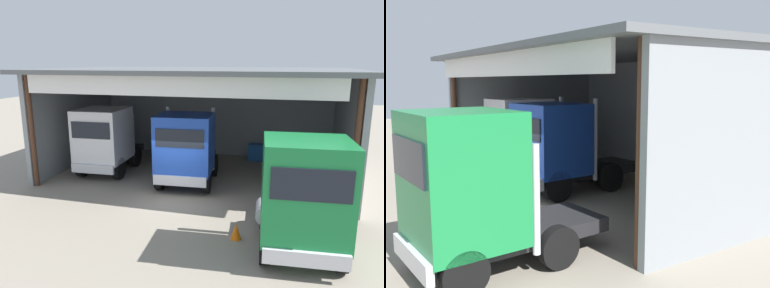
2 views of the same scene
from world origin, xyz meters
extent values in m
plane|color=gray|center=(0.00, 0.00, 0.00)|extent=(80.00, 80.00, 0.00)
cube|color=gray|center=(0.00, 8.40, 2.66)|extent=(14.54, 0.24, 5.32)
cube|color=gray|center=(-7.27, 4.20, 2.66)|extent=(0.24, 8.40, 5.32)
cube|color=gray|center=(7.27, 4.20, 2.66)|extent=(0.24, 8.40, 5.32)
cube|color=slate|center=(0.00, 3.81, 5.42)|extent=(15.14, 9.17, 0.20)
cylinder|color=#4C2D1E|center=(-7.02, 0.15, 2.66)|extent=(0.24, 0.24, 5.32)
cylinder|color=#4C2D1E|center=(7.02, 0.15, 2.66)|extent=(0.24, 0.24, 5.32)
cube|color=white|center=(0.00, -0.31, 4.97)|extent=(13.09, 0.12, 0.90)
cube|color=white|center=(-4.66, 2.55, 2.16)|extent=(2.45, 2.71, 2.70)
cube|color=black|center=(-4.60, 1.23, 2.63)|extent=(1.98, 0.16, 0.81)
cube|color=silver|center=(-4.60, 1.20, 0.71)|extent=(2.22, 0.27, 0.44)
cube|color=#232326|center=(-4.75, 4.41, 0.74)|extent=(1.91, 3.47, 0.36)
cylinder|color=silver|center=(-3.68, 4.05, 1.83)|extent=(0.18, 0.18, 2.53)
cylinder|color=silver|center=(-5.78, 3.94, 1.83)|extent=(0.18, 0.18, 2.53)
cylinder|color=silver|center=(-5.79, 4.06, 0.86)|extent=(0.62, 1.23, 0.56)
cylinder|color=black|center=(-3.62, 2.08, 0.56)|extent=(0.35, 1.14, 1.13)
cylinder|color=black|center=(-5.65, 1.98, 0.56)|extent=(0.35, 1.14, 1.13)
cylinder|color=black|center=(-3.74, 4.46, 0.56)|extent=(0.35, 1.14, 1.13)
cylinder|color=black|center=(-5.77, 4.36, 0.56)|extent=(0.35, 1.14, 1.13)
cube|color=#1E47B7|center=(-0.01, 1.71, 2.17)|extent=(2.67, 2.41, 2.68)
cube|color=black|center=(0.08, 0.57, 2.64)|extent=(2.14, 0.22, 0.81)
cube|color=silver|center=(0.08, 0.54, 0.73)|extent=(2.40, 0.34, 0.44)
cube|color=#232326|center=(-0.16, 3.76, 0.76)|extent=(2.16, 3.88, 0.36)
cylinder|color=silver|center=(1.03, 3.06, 2.14)|extent=(0.18, 0.18, 3.13)
cylinder|color=silver|center=(-1.23, 2.89, 2.14)|extent=(0.18, 0.18, 3.13)
cylinder|color=silver|center=(-1.26, 3.38, 0.88)|extent=(0.65, 1.24, 0.56)
cylinder|color=black|center=(1.13, 1.34, 0.58)|extent=(0.38, 1.17, 1.15)
cylinder|color=black|center=(-1.08, 1.18, 0.58)|extent=(0.38, 1.17, 1.15)
cylinder|color=black|center=(0.95, 3.85, 0.58)|extent=(0.38, 1.17, 1.15)
cylinder|color=black|center=(-1.26, 3.68, 0.58)|extent=(0.38, 1.17, 1.15)
cube|color=#197F3D|center=(5.12, -3.40, 2.24)|extent=(2.61, 2.37, 2.95)
cube|color=black|center=(5.21, -4.51, 2.75)|extent=(2.08, 0.22, 0.89)
cube|color=silver|center=(5.21, -4.54, 0.66)|extent=(2.33, 0.34, 0.44)
cube|color=#232326|center=(4.98, -1.55, 0.69)|extent=(2.09, 3.51, 0.36)
cylinder|color=silver|center=(6.12, -2.07, 1.76)|extent=(0.18, 0.18, 2.50)
cylinder|color=silver|center=(3.93, -2.24, 1.76)|extent=(0.18, 0.18, 2.50)
cylinder|color=silver|center=(3.90, -1.93, 0.81)|extent=(0.65, 1.24, 0.56)
cylinder|color=black|center=(6.23, -3.75, 0.51)|extent=(0.38, 1.04, 1.02)
cylinder|color=black|center=(4.09, -3.92, 0.51)|extent=(0.38, 1.04, 1.02)
cylinder|color=black|center=(6.05, -1.46, 0.51)|extent=(0.38, 1.04, 1.02)
cylinder|color=black|center=(3.91, -1.63, 0.51)|extent=(0.38, 1.04, 1.02)
cylinder|color=gold|center=(6.05, 7.57, 0.43)|extent=(0.58, 0.58, 0.86)
cube|color=#1E59A5|center=(2.78, 7.52, 0.50)|extent=(0.90, 0.60, 1.00)
cone|color=orange|center=(3.06, -2.67, 0.28)|extent=(0.36, 0.36, 0.56)
camera|label=1|loc=(4.51, -13.72, 5.87)|focal=33.37mm
camera|label=2|loc=(14.40, -6.26, 4.35)|focal=40.46mm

